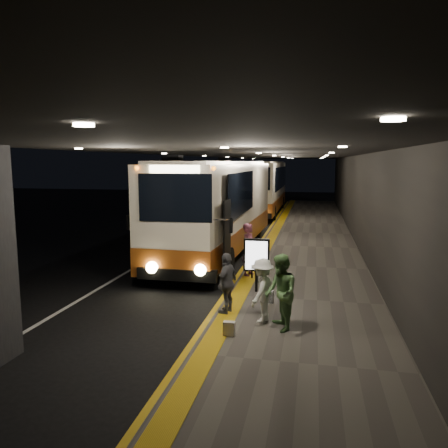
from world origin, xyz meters
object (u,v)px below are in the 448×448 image
Objects in this scene: passenger_waiting_green at (281,293)px; info_sign at (257,256)px; coach_second at (263,189)px; passenger_waiting_grey at (227,283)px; bag_plain at (229,329)px; passenger_boarding at (249,249)px; passenger_waiting_white at (262,290)px; coach_main at (219,211)px; bag_polka at (268,296)px; stanchion_post at (252,262)px.

info_sign is at bearing 178.22° from passenger_waiting_green.
coach_second is 23.75m from passenger_waiting_grey.
bag_plain is at bearing 27.57° from passenger_waiting_grey.
passenger_boarding is 1.12× the size of info_sign.
passenger_waiting_white is at bearing -83.58° from coach_second.
passenger_waiting_white is 4.81× the size of bag_plain.
passenger_boarding reaches higher than passenger_waiting_green.
info_sign is (-0.94, 2.91, 0.20)m from passenger_waiting_green.
passenger_waiting_green is 1.46m from bag_plain.
coach_second is (0.20, 15.53, 0.01)m from coach_main.
passenger_waiting_grey reaches higher than bag_plain.
passenger_waiting_green is at bearing -147.99° from passenger_boarding.
coach_second is 25.30m from bag_plain.
passenger_waiting_green is at bearing -76.01° from bag_polka.
passenger_boarding reaches higher than stanchion_post.
coach_second reaches higher than bag_plain.
passenger_boarding is 4.47m from passenger_waiting_white.
passenger_waiting_white is 1.42× the size of stanchion_post.
coach_main is at bearing 109.37° from info_sign.
stanchion_post is at bearing -63.13° from coach_main.
coach_main is 7.86m from bag_polka.
bag_polka is (2.96, -7.11, -1.58)m from coach_main.
passenger_boarding is 1.97m from info_sign.
passenger_boarding is 0.56m from stanchion_post.
passenger_boarding is at bearing 108.60° from bag_polka.
stanchion_post is at bearing -84.57° from coach_second.
passenger_boarding is (1.99, -4.22, -0.85)m from coach_main.
info_sign reaches higher than passenger_waiting_white.
stanchion_post is (0.16, 3.51, -0.24)m from passenger_waiting_grey.
passenger_boarding reaches higher than bag_polka.
coach_main is 7.86× the size of info_sign.
passenger_waiting_grey is at bearing -92.67° from stanchion_post.
info_sign is at bearing -65.91° from coach_main.
bag_plain is at bearing -87.94° from stanchion_post.
bag_plain is at bearing -161.14° from passenger_boarding.
bag_polka is (0.97, 1.03, -0.62)m from passenger_waiting_grey.
passenger_waiting_green reaches higher than bag_plain.
passenger_boarding is 1.14× the size of passenger_waiting_grey.
coach_main is 5.24m from stanchion_post.
passenger_waiting_grey is at bearing -106.82° from info_sign.
passenger_waiting_green is at bearing -67.22° from coach_main.
coach_second is 34.99× the size of bag_polka.
passenger_waiting_white is (-0.48, 0.44, -0.11)m from passenger_waiting_green.
bag_polka is at bearing 76.04° from bag_plain.
passenger_waiting_green is 1.70m from passenger_waiting_grey.
passenger_boarding is at bearing -165.36° from passenger_waiting_grey.
coach_main is 39.01× the size of bag_plain.
bag_polka is 1.10× the size of bag_plain.
coach_second is 20.28m from stanchion_post.
coach_main is at bearing 112.58° from bag_polka.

